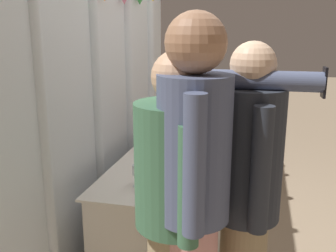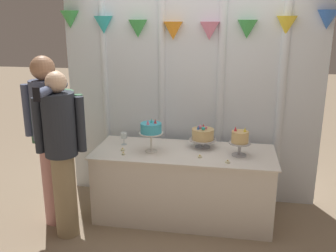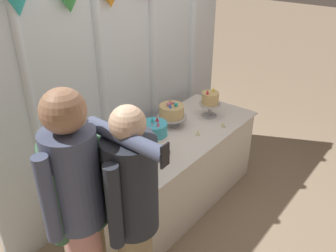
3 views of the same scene
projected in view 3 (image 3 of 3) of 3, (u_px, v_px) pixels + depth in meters
The scene contains 14 objects.
ground_plane at pixel (180, 205), 3.64m from camera, with size 24.00×24.00×0.00m, color gray.
draped_curtain at pixel (130, 64), 3.35m from camera, with size 3.02×0.21×2.43m.
cake_table at pixel (172, 171), 3.51m from camera, with size 1.93×0.78×0.77m.
cake_display_leftmost at pixel (154, 130), 2.93m from camera, with size 0.26×0.26×0.36m.
cake_display_center at pixel (172, 112), 3.47m from camera, with size 0.30×0.30×0.26m.
cake_display_rightmost at pixel (210, 100), 3.62m from camera, with size 0.22×0.22×0.31m.
wine_glass at pixel (109, 157), 2.86m from camera, with size 0.07×0.07×0.14m.
tealight_far_left at pixel (132, 173), 2.82m from camera, with size 0.05×0.05×0.04m.
tealight_near_left at pixel (146, 176), 2.79m from camera, with size 0.04×0.04×0.03m.
tealight_near_right at pixel (198, 134), 3.36m from camera, with size 0.05×0.05×0.03m.
tealight_far_right at pixel (223, 126), 3.50m from camera, with size 0.05×0.05×0.03m.
guest_girl_blue_dress at pixel (80, 212), 2.08m from camera, with size 0.46×0.68×1.79m.
guest_man_pink_jacket at pixel (81, 216), 2.24m from camera, with size 0.50×0.49×1.64m.
guest_man_dark_suit at pixel (133, 217), 2.18m from camera, with size 0.46×0.39×1.67m.
Camera 3 is at (-2.27, -1.66, 2.45)m, focal length 38.40 mm.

